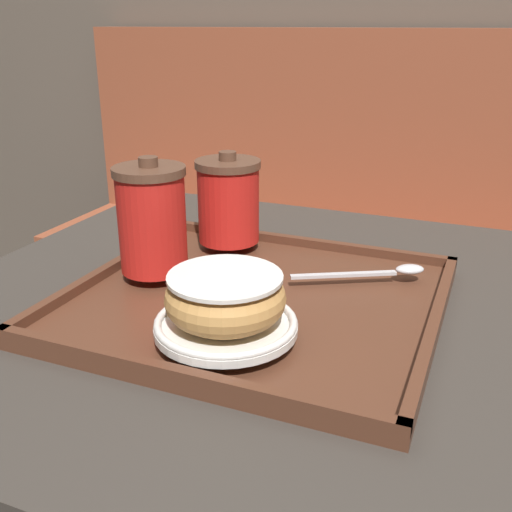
{
  "coord_description": "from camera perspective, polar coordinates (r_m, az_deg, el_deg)",
  "views": [
    {
      "loc": [
        0.23,
        -0.61,
        1.01
      ],
      "look_at": [
        -0.01,
        -0.03,
        0.77
      ],
      "focal_mm": 42.0,
      "sensor_mm": 36.0,
      "label": 1
    }
  ],
  "objects": [
    {
      "name": "spoon",
      "position": [
        0.75,
        12.49,
        -1.41
      ],
      "size": [
        0.15,
        0.09,
        0.01
      ],
      "rotation": [
        0.0,
        0.0,
        0.5
      ],
      "color": "silver",
      "rests_on": "serving_tray"
    },
    {
      "name": "donut_chocolate_glazed",
      "position": [
        0.58,
        -2.6,
        -3.97
      ],
      "size": [
        0.12,
        0.12,
        0.05
      ],
      "color": "tan",
      "rests_on": "plate_with_chocolate_donut"
    },
    {
      "name": "coffee_cup_front",
      "position": [
        0.73,
        -9.88,
        3.53
      ],
      "size": [
        0.09,
        0.09,
        0.14
      ],
      "color": "red",
      "rests_on": "serving_tray"
    },
    {
      "name": "serving_tray",
      "position": [
        0.7,
        0.0,
        -4.33
      ],
      "size": [
        0.41,
        0.38,
        0.02
      ],
      "color": "#512D1E",
      "rests_on": "cafe_table"
    },
    {
      "name": "cafe_table",
      "position": [
        0.82,
        1.6,
        -15.28
      ],
      "size": [
        0.81,
        0.76,
        0.7
      ],
      "color": "#38332D",
      "rests_on": "ground_plane"
    },
    {
      "name": "booth_bench",
      "position": [
        1.67,
        9.2,
        -3.62
      ],
      "size": [
        1.72,
        0.44,
        1.0
      ],
      "color": "brown",
      "rests_on": "ground_plane"
    },
    {
      "name": "coffee_cup_rear",
      "position": [
        0.83,
        -2.65,
        5.31
      ],
      "size": [
        0.09,
        0.09,
        0.13
      ],
      "color": "red",
      "rests_on": "serving_tray"
    },
    {
      "name": "plate_with_chocolate_donut",
      "position": [
        0.6,
        -2.55,
        -6.6
      ],
      "size": [
        0.14,
        0.14,
        0.01
      ],
      "color": "white",
      "rests_on": "serving_tray"
    }
  ]
}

